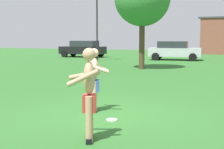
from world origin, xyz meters
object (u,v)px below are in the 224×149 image
object	(u,v)px
player_in_blue	(95,78)
frisbee	(112,120)
car_black_near_post	(83,49)
lamp_post	(97,17)
car_silver_mid_lot	(174,50)
player_near	(89,92)

from	to	relation	value
player_in_blue	frisbee	xyz separation A→B (m)	(0.81, -0.77, -0.86)
player_in_blue	car_black_near_post	size ratio (longest dim) A/B	0.38
frisbee	car_black_near_post	bearing A→B (deg)	118.92
player_in_blue	car_black_near_post	distance (m)	23.85
player_in_blue	lamp_post	distance (m)	18.64
car_silver_mid_lot	player_in_blue	bearing A→B (deg)	-83.78
player_near	player_in_blue	size ratio (longest dim) A/B	1.06
lamp_post	car_black_near_post	bearing A→B (deg)	129.18
player_near	frisbee	xyz separation A→B (m)	(-0.18, 1.55, -0.91)
player_near	player_in_blue	bearing A→B (deg)	113.03
player_in_blue	player_near	bearing A→B (deg)	-66.97
player_near	car_black_near_post	bearing A→B (deg)	117.63
car_black_near_post	lamp_post	distance (m)	6.13
player_in_blue	car_black_near_post	world-z (taller)	player_in_blue
player_near	frisbee	distance (m)	1.81
frisbee	lamp_post	size ratio (longest dim) A/B	0.05
player_near	car_black_near_post	distance (m)	26.37
player_near	lamp_post	world-z (taller)	lamp_post
player_near	car_silver_mid_lot	world-z (taller)	player_near
player_in_blue	lamp_post	xyz separation A→B (m)	(-7.75, 16.75, 2.62)
player_in_blue	car_silver_mid_lot	size ratio (longest dim) A/B	0.37
player_in_blue	frisbee	bearing A→B (deg)	-43.58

